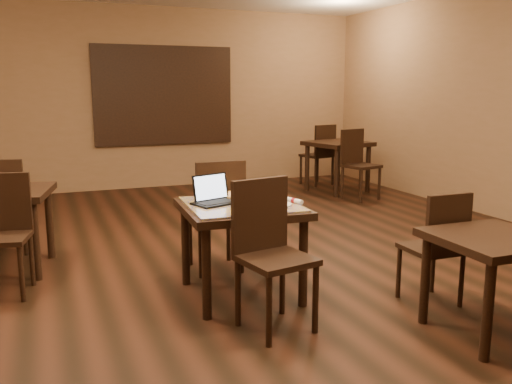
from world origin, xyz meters
name	(u,v)px	position (x,y,z in m)	size (l,w,h in m)	color
ground	(237,284)	(0.00, 0.00, 0.00)	(10.00, 10.00, 0.00)	black
wall_back	(134,99)	(0.00, 5.00, 1.50)	(8.00, 0.02, 3.00)	#8F6748
mural	(164,96)	(0.50, 4.96, 1.55)	(2.34, 0.05, 1.64)	#235D82
tiled_table	(241,216)	(-0.04, -0.23, 0.66)	(0.97, 0.97, 0.76)	black
chair_main_near	(269,245)	(-0.06, -0.84, 0.59)	(0.53, 0.53, 1.04)	black
chair_main_far	(218,210)	(-0.04, 0.37, 0.59)	(0.46, 0.46, 1.04)	black
laptop	(213,196)	(-0.24, -0.13, 0.82)	(0.38, 0.35, 0.22)	black
plate	(275,205)	(0.18, -0.41, 0.77)	(0.26, 0.26, 0.01)	white
pizza_slice	(275,203)	(0.18, -0.41, 0.79)	(0.18, 0.18, 0.02)	beige
pizza_pan	(244,196)	(0.08, 0.01, 0.77)	(0.39, 0.39, 0.01)	silver
pizza_whole	(244,195)	(0.08, 0.01, 0.78)	(0.36, 0.36, 0.03)	beige
spatula	(248,194)	(0.10, -0.01, 0.79)	(0.09, 0.22, 0.01)	silver
napkin_roll	(294,201)	(0.36, -0.37, 0.78)	(0.09, 0.18, 0.04)	white
other_table_a	(338,150)	(3.00, 3.47, 0.68)	(1.05, 1.05, 0.82)	black
other_table_a_chair_near	(357,160)	(2.98, 2.85, 0.60)	(0.55, 0.55, 1.06)	black
other_table_a_chair_far	(321,151)	(3.02, 4.09, 0.60)	(0.55, 0.55, 1.06)	black
other_table_b	(3,204)	(-1.84, 1.14, 0.63)	(0.95, 0.95, 0.76)	black
other_table_b_chair_near	(3,226)	(-1.83, 0.56, 0.55)	(0.50, 0.50, 0.98)	black
other_table_b_chair_far	(5,200)	(-1.86, 1.71, 0.55)	(0.50, 0.50, 0.98)	black
other_table_c	(492,253)	(1.28, -1.54, 0.58)	(0.76, 0.76, 0.70)	black
other_table_c_chair_far	(439,242)	(1.28, -1.01, 0.51)	(0.40, 0.40, 0.90)	black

